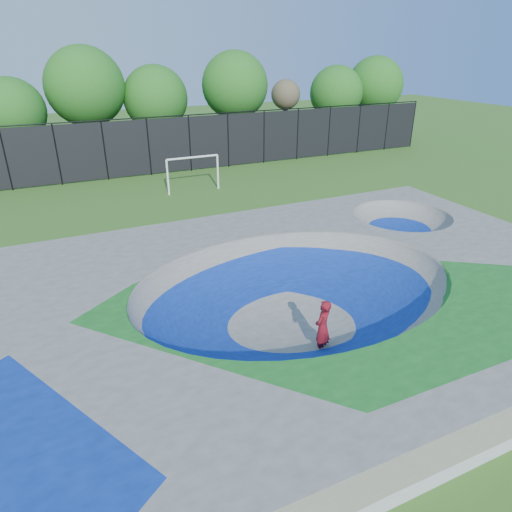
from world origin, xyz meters
The scene contains 7 objects.
ground centered at (0.00, 0.00, 0.00)m, with size 120.00×120.00×0.00m, color #315D19.
skate_deck centered at (0.00, 0.00, 0.75)m, with size 22.00×14.00×1.50m, color gray.
skater centered at (-0.23, -2.01, 0.90)m, with size 0.65×0.43×1.79m, color red.
skateboard centered at (-0.23, -2.01, 0.03)m, with size 0.78×0.22×0.05m, color black.
soccer_goal centered at (1.52, 15.75, 1.56)m, with size 3.40×0.12×2.25m.
fence centered at (0.00, 21.00, 2.10)m, with size 48.09×0.09×4.04m.
treeline centered at (-2.22, 26.06, 5.12)m, with size 52.46×7.10×8.62m.
Camera 1 is at (-6.80, -11.45, 8.45)m, focal length 32.00 mm.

